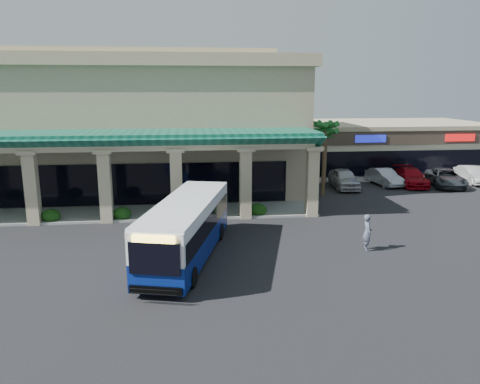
{
  "coord_description": "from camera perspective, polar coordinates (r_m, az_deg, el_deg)",
  "views": [
    {
      "loc": [
        -2.24,
        -24.73,
        8.49
      ],
      "look_at": [
        0.93,
        3.31,
        2.2
      ],
      "focal_mm": 35.0,
      "sensor_mm": 36.0,
      "label": 1
    }
  ],
  "objects": [
    {
      "name": "car_white",
      "position": [
        43.67,
        17.17,
        1.76
      ],
      "size": [
        2.11,
        4.58,
        1.46
      ],
      "primitive_type": "imported",
      "rotation": [
        0.0,
        0.0,
        0.13
      ],
      "color": "#9A9DA8",
      "rests_on": "ground"
    },
    {
      "name": "car_extra",
      "position": [
        47.68,
        26.5,
        1.91
      ],
      "size": [
        2.11,
        4.78,
        1.53
      ],
      "primitive_type": "imported",
      "rotation": [
        0.0,
        0.0,
        -0.11
      ],
      "color": "#B4B4B4",
      "rests_on": "ground"
    },
    {
      "name": "main_building",
      "position": [
        41.23,
        -14.62,
        8.25
      ],
      "size": [
        30.8,
        14.8,
        11.35
      ],
      "primitive_type": null,
      "color": "tan",
      "rests_on": "ground"
    },
    {
      "name": "arcade",
      "position": [
        32.54,
        -16.55,
        2.06
      ],
      "size": [
        30.0,
        6.2,
        5.7
      ],
      "primitive_type": null,
      "color": "#0D513F",
      "rests_on": "ground"
    },
    {
      "name": "broadleaf_tree",
      "position": [
        45.21,
        6.07,
        4.76
      ],
      "size": [
        2.6,
        2.6,
        4.81
      ],
      "primitive_type": null,
      "color": "#11350C",
      "rests_on": "ground"
    },
    {
      "name": "palm_0",
      "position": [
        37.67,
        10.21,
        4.45
      ],
      "size": [
        2.4,
        2.4,
        6.6
      ],
      "primitive_type": null,
      "color": "#195F20",
      "rests_on": "ground"
    },
    {
      "name": "transit_bus",
      "position": [
        23.83,
        -6.5,
        -4.59
      ],
      "size": [
        5.1,
        11.0,
        2.99
      ],
      "primitive_type": null,
      "rotation": [
        0.0,
        0.0,
        -0.25
      ],
      "color": "navy",
      "rests_on": "ground"
    },
    {
      "name": "car_silver",
      "position": [
        41.39,
        12.55,
        1.61
      ],
      "size": [
        2.32,
        5.04,
        1.68
      ],
      "primitive_type": "imported",
      "rotation": [
        0.0,
        0.0,
        -0.07
      ],
      "color": "#B1B1B2",
      "rests_on": "ground"
    },
    {
      "name": "pedestrian",
      "position": [
        25.84,
        15.25,
        -4.77
      ],
      "size": [
        0.53,
        0.75,
        1.98
      ],
      "primitive_type": "imported",
      "rotation": [
        0.0,
        0.0,
        1.5
      ],
      "color": "#494F61",
      "rests_on": "ground"
    },
    {
      "name": "car_gray",
      "position": [
        45.02,
        23.78,
        1.61
      ],
      "size": [
        3.85,
        5.96,
        1.53
      ],
      "primitive_type": "imported",
      "rotation": [
        0.0,
        0.0,
        -0.26
      ],
      "color": "#343A3F",
      "rests_on": "ground"
    },
    {
      "name": "strip_mall",
      "position": [
        53.11,
        16.08,
        5.55
      ],
      "size": [
        22.5,
        12.5,
        4.9
      ],
      "primitive_type": null,
      "color": "beige",
      "rests_on": "ground"
    },
    {
      "name": "palm_1",
      "position": [
        40.85,
        10.35,
        4.5
      ],
      "size": [
        2.4,
        2.4,
        5.8
      ],
      "primitive_type": null,
      "color": "#195F20",
      "rests_on": "ground"
    },
    {
      "name": "car_red",
      "position": [
        44.25,
        20.11,
        1.73
      ],
      "size": [
        2.89,
        5.49,
        1.52
      ],
      "primitive_type": "imported",
      "rotation": [
        0.0,
        0.0,
        -0.15
      ],
      "color": "maroon",
      "rests_on": "ground"
    },
    {
      "name": "ground",
      "position": [
        26.24,
        -1.21,
        -6.31
      ],
      "size": [
        110.0,
        110.0,
        0.0
      ],
      "primitive_type": "plane",
      "color": "black"
    }
  ]
}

